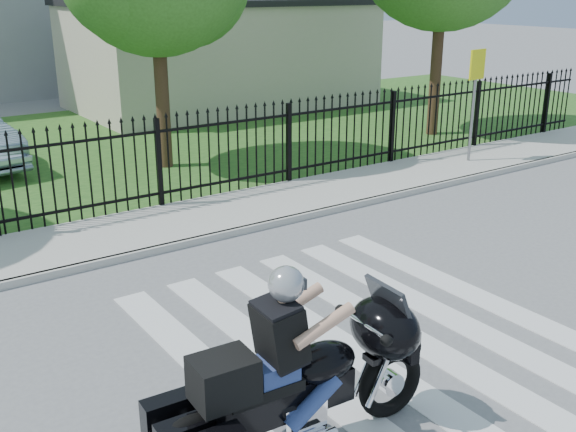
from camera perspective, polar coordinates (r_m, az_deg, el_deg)
ground at (r=8.58m, az=6.63°, el=-9.96°), size 120.00×120.00×0.00m
crosswalk at (r=8.58m, az=6.63°, el=-9.92°), size 5.00×5.50×0.01m
sidewalk at (r=12.40m, az=-8.71°, el=-0.45°), size 40.00×2.00×0.12m
curb at (r=11.56m, az=-6.49°, el=-1.80°), size 40.00×0.12×0.12m
grass_strip at (r=18.74m, az=-18.34°, el=5.25°), size 40.00×12.00×0.02m
iron_fence at (r=13.03m, az=-10.86°, el=4.24°), size 26.00×0.04×1.80m
building_low at (r=24.83m, az=-5.72°, el=13.31°), size 10.00×6.00×3.50m
building_low_roof at (r=24.72m, az=-5.86°, el=17.58°), size 10.20×6.20×0.20m
motorcycle_rider at (r=6.20m, az=0.33°, el=-13.61°), size 2.92×0.98×1.93m
traffic_sign at (r=16.59m, az=15.60°, el=10.85°), size 0.57×0.13×2.63m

